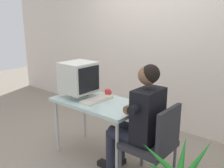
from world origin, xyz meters
TOP-DOWN VIEW (x-y plane):
  - ground_plane at (0.00, 0.00)m, footprint 12.00×12.00m
  - wall_back at (0.30, 1.40)m, footprint 8.00×0.10m
  - desk at (0.00, 0.00)m, footprint 1.12×0.61m
  - crt_monitor at (-0.30, -0.02)m, footprint 0.38×0.39m
  - keyboard at (-0.01, -0.00)m, footprint 0.18×0.42m
  - office_chair at (0.82, -0.04)m, footprint 0.47×0.47m
  - person_seated at (0.63, -0.04)m, footprint 0.71×0.56m
  - desk_mug at (-0.02, 0.22)m, footprint 0.07×0.08m

SIDE VIEW (x-z plane):
  - ground_plane at x=0.00m, z-range 0.00..0.00m
  - office_chair at x=0.82m, z-range 0.06..0.94m
  - desk at x=0.00m, z-range 0.31..1.05m
  - person_seated at x=0.63m, z-range 0.05..1.34m
  - keyboard at x=-0.01m, z-range 0.74..0.77m
  - desk_mug at x=-0.02m, z-range 0.74..0.83m
  - crt_monitor at x=-0.30m, z-range 0.77..1.21m
  - wall_back at x=0.30m, z-range 0.00..3.00m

